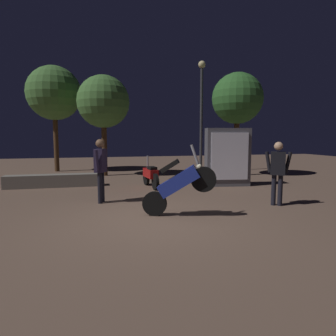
% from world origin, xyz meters
% --- Properties ---
extents(ground_plane, '(40.00, 40.00, 0.00)m').
position_xyz_m(ground_plane, '(0.00, 0.00, 0.00)').
color(ground_plane, brown).
extents(motorcycle_blue_foreground, '(1.58, 0.72, 1.63)m').
position_xyz_m(motorcycle_blue_foreground, '(0.57, 0.11, 0.74)').
color(motorcycle_blue_foreground, black).
rests_on(motorcycle_blue_foreground, ground_plane).
extents(motorcycle_red_parked_left, '(0.40, 1.66, 1.11)m').
position_xyz_m(motorcycle_red_parked_left, '(0.66, 4.01, 0.44)').
color(motorcycle_red_parked_left, black).
rests_on(motorcycle_red_parked_left, ground_plane).
extents(person_rider_beside, '(0.36, 0.65, 1.73)m').
position_xyz_m(person_rider_beside, '(-1.09, 1.97, 1.04)').
color(person_rider_beside, black).
rests_on(person_rider_beside, ground_plane).
extents(person_bystander_far, '(0.60, 0.44, 1.66)m').
position_xyz_m(person_bystander_far, '(3.37, 0.54, 0.99)').
color(person_bystander_far, black).
rests_on(person_bystander_far, ground_plane).
extents(streetlamp_near, '(0.36, 0.36, 5.49)m').
position_xyz_m(streetlamp_near, '(3.96, 7.88, 3.45)').
color(streetlamp_near, '#38383D').
rests_on(streetlamp_near, ground_plane).
extents(tree_left_bg, '(2.36, 2.36, 4.55)m').
position_xyz_m(tree_left_bg, '(-0.81, 7.67, 3.34)').
color(tree_left_bg, '#4C331E').
rests_on(tree_left_bg, ground_plane).
extents(tree_center_bg, '(2.71, 2.71, 5.34)m').
position_xyz_m(tree_center_bg, '(-3.18, 9.97, 3.96)').
color(tree_center_bg, '#4C331E').
rests_on(tree_center_bg, ground_plane).
extents(tree_right_bg, '(2.28, 2.28, 4.65)m').
position_xyz_m(tree_right_bg, '(5.04, 6.19, 3.48)').
color(tree_right_bg, '#4C331E').
rests_on(tree_right_bg, ground_plane).
extents(kiosk_billboard, '(1.65, 0.74, 2.10)m').
position_xyz_m(kiosk_billboard, '(3.46, 3.72, 1.05)').
color(kiosk_billboard, '#595960').
rests_on(kiosk_billboard, ground_plane).
extents(planter_wall_low, '(3.20, 0.50, 0.45)m').
position_xyz_m(planter_wall_low, '(-2.73, 4.94, 0.23)').
color(planter_wall_low, gray).
rests_on(planter_wall_low, ground_plane).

